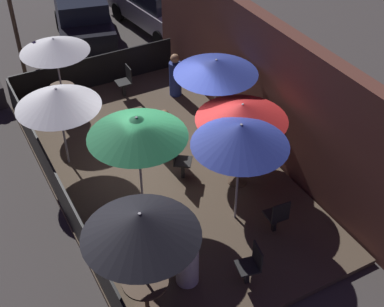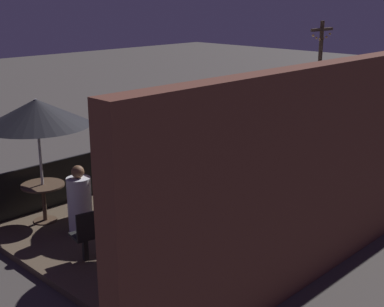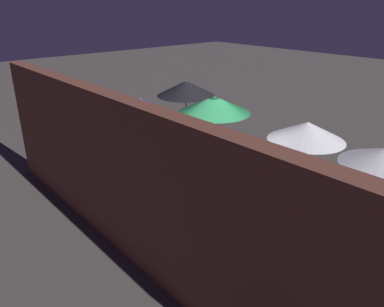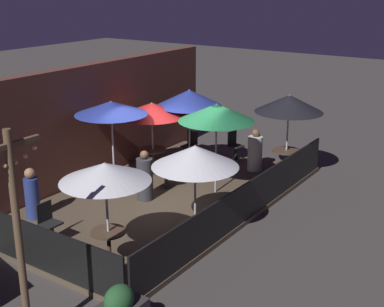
% 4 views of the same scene
% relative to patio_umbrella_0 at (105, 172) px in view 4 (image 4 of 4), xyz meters
% --- Properties ---
extents(ground_plane, '(60.00, 60.00, 0.00)m').
position_rel_patio_umbrella_0_xyz_m(ground_plane, '(3.55, 1.25, -2.12)').
color(ground_plane, '#423D3A').
extents(patio_deck, '(8.95, 5.05, 0.12)m').
position_rel_patio_umbrella_0_xyz_m(patio_deck, '(3.55, 1.25, -2.06)').
color(patio_deck, brown).
rests_on(patio_deck, ground_plane).
extents(building_wall, '(10.55, 0.36, 3.38)m').
position_rel_patio_umbrella_0_xyz_m(building_wall, '(3.55, 4.00, -0.43)').
color(building_wall, brown).
rests_on(building_wall, ground_plane).
extents(fence_front, '(8.75, 0.05, 0.95)m').
position_rel_patio_umbrella_0_xyz_m(fence_front, '(3.55, -1.23, -1.53)').
color(fence_front, black).
rests_on(fence_front, patio_deck).
extents(fence_side_left, '(0.05, 4.85, 0.95)m').
position_rel_patio_umbrella_0_xyz_m(fence_side_left, '(-0.88, 1.25, -1.53)').
color(fence_side_left, black).
rests_on(fence_side_left, patio_deck).
extents(patio_umbrella_0, '(1.78, 1.78, 2.19)m').
position_rel_patio_umbrella_0_xyz_m(patio_umbrella_0, '(0.00, 0.00, 0.00)').
color(patio_umbrella_0, '#B2B2B7').
rests_on(patio_umbrella_0, patio_deck).
extents(patio_umbrella_1, '(1.96, 1.96, 2.39)m').
position_rel_patio_umbrella_0_xyz_m(patio_umbrella_1, '(6.88, -0.67, 0.14)').
color(patio_umbrella_1, '#B2B2B7').
rests_on(patio_umbrella_1, patio_deck).
extents(patio_umbrella_2, '(1.99, 1.99, 2.15)m').
position_rel_patio_umbrella_0_xyz_m(patio_umbrella_2, '(4.73, 2.60, -0.05)').
color(patio_umbrella_2, '#B2B2B7').
rests_on(patio_umbrella_2, patio_deck).
extents(patio_umbrella_3, '(1.93, 1.93, 2.08)m').
position_rel_patio_umbrella_0_xyz_m(patio_umbrella_3, '(2.17, -0.61, -0.16)').
color(patio_umbrella_3, '#B2B2B7').
rests_on(patio_umbrella_3, patio_deck).
extents(patio_umbrella_4, '(2.01, 2.01, 2.44)m').
position_rel_patio_umbrella_0_xyz_m(patio_umbrella_4, '(4.53, 0.31, 0.21)').
color(patio_umbrella_4, '#B2B2B7').
rests_on(patio_umbrella_4, patio_deck).
extents(patio_umbrella_5, '(1.95, 1.95, 2.43)m').
position_rel_patio_umbrella_0_xyz_m(patio_umbrella_5, '(3.27, 2.82, 0.25)').
color(patio_umbrella_5, '#B2B2B7').
rests_on(patio_umbrella_5, patio_deck).
extents(patio_umbrella_6, '(1.93, 1.93, 2.44)m').
position_rel_patio_umbrella_0_xyz_m(patio_umbrella_6, '(5.68, 1.95, 0.20)').
color(patio_umbrella_6, '#B2B2B7').
rests_on(patio_umbrella_6, patio_deck).
extents(dining_table_0, '(0.70, 0.70, 0.77)m').
position_rel_patio_umbrella_0_xyz_m(dining_table_0, '(-0.00, -0.00, -1.41)').
color(dining_table_0, '#4C3828').
rests_on(dining_table_0, patio_deck).
extents(dining_table_1, '(0.82, 0.82, 0.75)m').
position_rel_patio_umbrella_0_xyz_m(dining_table_1, '(6.88, -0.67, -1.41)').
color(dining_table_1, '#4C3828').
rests_on(dining_table_1, patio_deck).
extents(dining_table_2, '(0.81, 0.81, 0.76)m').
position_rel_patio_umbrella_0_xyz_m(dining_table_2, '(4.73, 2.60, -1.40)').
color(dining_table_2, '#4C3828').
rests_on(dining_table_2, patio_deck).
extents(patio_chair_0, '(0.47, 0.47, 0.90)m').
position_rel_patio_umbrella_0_xyz_m(patio_chair_0, '(7.27, 1.29, -1.51)').
color(patio_chair_0, black).
rests_on(patio_chair_0, patio_deck).
extents(patio_chair_1, '(0.56, 0.56, 0.94)m').
position_rel_patio_umbrella_0_xyz_m(patio_chair_1, '(3.96, 1.52, -1.49)').
color(patio_chair_1, black).
rests_on(patio_chair_1, patio_deck).
extents(patio_chair_2, '(0.43, 0.43, 0.90)m').
position_rel_patio_umbrella_0_xyz_m(patio_chair_2, '(6.46, 2.45, -1.51)').
color(patio_chair_2, black).
rests_on(patio_chair_2, patio_deck).
extents(patio_chair_3, '(0.41, 0.41, 0.90)m').
position_rel_patio_umbrella_0_xyz_m(patio_chair_3, '(0.04, 1.80, -1.51)').
color(patio_chair_3, black).
rests_on(patio_chair_3, patio_deck).
extents(patron_0, '(0.48, 0.48, 1.28)m').
position_rel_patio_umbrella_0_xyz_m(patron_0, '(0.65, 3.07, -1.41)').
color(patron_0, navy).
rests_on(patron_0, patio_deck).
extents(patron_1, '(0.52, 0.52, 1.33)m').
position_rel_patio_umbrella_0_xyz_m(patron_1, '(3.07, 1.57, -1.41)').
color(patron_1, '#333338').
rests_on(patron_1, patio_deck).
extents(patron_2, '(0.61, 0.61, 1.28)m').
position_rel_patio_umbrella_0_xyz_m(patron_2, '(6.68, 0.26, -1.44)').
color(patron_2, silver).
rests_on(patron_2, patio_deck).
extents(light_post, '(1.10, 0.12, 3.60)m').
position_rel_patio_umbrella_0_xyz_m(light_post, '(-2.42, -0.47, -0.09)').
color(light_post, brown).
rests_on(light_post, ground_plane).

